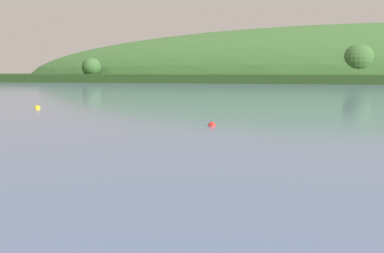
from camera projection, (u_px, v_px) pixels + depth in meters
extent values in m
cube|color=#27431B|center=(337.00, 78.00, 191.26)|extent=(446.35, 71.67, 3.28)
ellipsoid|color=#38602D|center=(382.00, 81.00, 208.38)|extent=(357.61, 88.43, 51.41)
sphere|color=#38602D|center=(92.00, 67.00, 206.03)|extent=(8.51, 8.51, 8.51)
sphere|color=#38602D|center=(358.00, 62.00, 178.16)|extent=(13.61, 13.61, 13.61)
sphere|color=red|center=(212.00, 126.00, 39.47)|extent=(0.65, 0.65, 0.65)
cylinder|color=black|center=(212.00, 121.00, 39.43)|extent=(0.04, 0.04, 0.08)
sphere|color=yellow|center=(38.00, 108.00, 57.92)|extent=(0.72, 0.72, 0.72)
cylinder|color=black|center=(37.00, 105.00, 57.87)|extent=(0.04, 0.04, 0.08)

